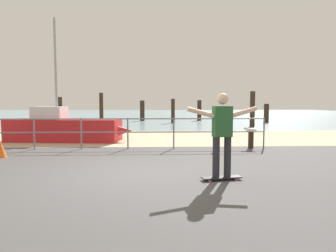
# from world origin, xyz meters

# --- Properties ---
(ground_plane) EXTENTS (24.00, 10.00, 0.04)m
(ground_plane) POSITION_xyz_m (0.00, -1.00, 0.00)
(ground_plane) COLOR #474444
(ground_plane) RESTS_ON ground
(beach_strip) EXTENTS (24.00, 6.00, 0.04)m
(beach_strip) POSITION_xyz_m (0.00, 7.00, 0.00)
(beach_strip) COLOR tan
(beach_strip) RESTS_ON ground
(sea_surface) EXTENTS (72.00, 50.00, 0.04)m
(sea_surface) POSITION_xyz_m (0.00, 35.00, 0.00)
(sea_surface) COLOR #75939E
(sea_surface) RESTS_ON ground
(railing_fence) EXTENTS (10.76, 0.05, 1.05)m
(railing_fence) POSITION_xyz_m (-1.08, 3.60, 0.69)
(railing_fence) COLOR slate
(railing_fence) RESTS_ON ground
(sailboat) EXTENTS (5.03, 1.84, 4.88)m
(sailboat) POSITION_xyz_m (-2.88, 5.79, 0.52)
(sailboat) COLOR #B21E23
(sailboat) RESTS_ON ground
(skateboard) EXTENTS (0.82, 0.34, 0.08)m
(skateboard) POSITION_xyz_m (1.91, -0.60, 0.07)
(skateboard) COLOR black
(skateboard) RESTS_ON ground
(skateboarder) EXTENTS (1.44, 0.34, 1.65)m
(skateboarder) POSITION_xyz_m (1.91, -0.60, 1.02)
(skateboarder) COLOR #26262B
(skateboarder) RESTS_ON skateboard
(bollard_short) EXTENTS (0.18, 0.18, 0.56)m
(bollard_short) POSITION_xyz_m (3.82, 3.57, 0.28)
(bollard_short) COLOR #332319
(bollard_short) RESTS_ON ground
(seagull) EXTENTS (0.47, 0.25, 0.18)m
(seagull) POSITION_xyz_m (3.80, 3.58, 0.63)
(seagull) COLOR white
(seagull) RESTS_ON bollard_short
(groyne_post_0) EXTENTS (0.27, 0.27, 1.93)m
(groyne_post_0) POSITION_xyz_m (-5.50, 13.23, 0.96)
(groyne_post_0) COLOR #332319
(groyne_post_0) RESTS_ON ground
(groyne_post_1) EXTENTS (0.26, 0.26, 2.22)m
(groyne_post_1) POSITION_xyz_m (-3.01, 13.97, 1.11)
(groyne_post_1) COLOR #332319
(groyne_post_1) RESTS_ON ground
(groyne_post_2) EXTENTS (0.39, 0.39, 1.76)m
(groyne_post_2) POSITION_xyz_m (-0.52, 19.72, 0.88)
(groyne_post_2) COLOR #332319
(groyne_post_2) RESTS_ON ground
(groyne_post_3) EXTENTS (0.29, 0.29, 1.87)m
(groyne_post_3) POSITION_xyz_m (1.96, 16.86, 0.93)
(groyne_post_3) COLOR #332319
(groyne_post_3) RESTS_ON ground
(groyne_post_4) EXTENTS (0.36, 0.36, 1.79)m
(groyne_post_4) POSITION_xyz_m (4.45, 19.88, 0.90)
(groyne_post_4) COLOR #332319
(groyne_post_4) RESTS_ON ground
(groyne_post_5) EXTENTS (0.32, 0.32, 2.31)m
(groyne_post_5) POSITION_xyz_m (6.93, 13.06, 1.15)
(groyne_post_5) COLOR #332319
(groyne_post_5) RESTS_ON ground
(groyne_post_6) EXTENTS (0.40, 0.40, 1.49)m
(groyne_post_6) POSITION_xyz_m (9.42, 17.23, 0.74)
(groyne_post_6) COLOR #332319
(groyne_post_6) RESTS_ON ground
(traffic_cone) EXTENTS (0.36, 0.36, 0.50)m
(traffic_cone) POSITION_xyz_m (-3.75, 2.15, 0.25)
(traffic_cone) COLOR #E55919
(traffic_cone) RESTS_ON ground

